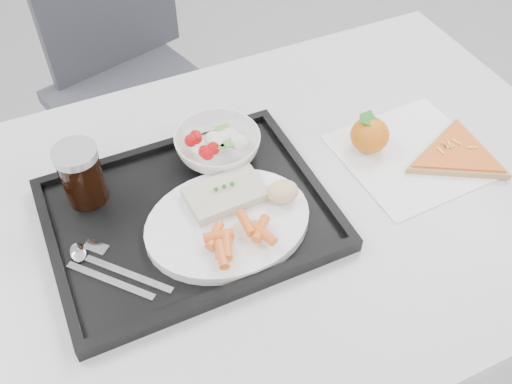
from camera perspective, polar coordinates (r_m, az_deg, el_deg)
table at (r=1.03m, az=1.06°, el=-3.26°), size 1.20×0.80×0.75m
chair at (r=1.69m, az=-12.83°, el=12.62°), size 0.52×0.52×0.93m
tray at (r=0.95m, az=-6.70°, el=-2.40°), size 0.45×0.35×0.03m
dinner_plate at (r=0.91m, az=-2.83°, el=-3.10°), size 0.27×0.27×0.02m
fish_fillet at (r=0.93m, az=-3.06°, el=-0.17°), size 0.13×0.08×0.02m
bread_roll at (r=0.93m, az=2.68°, el=0.02°), size 0.06×0.06×0.03m
salad_bowl at (r=1.02m, az=-3.85°, el=4.64°), size 0.15×0.15×0.05m
cola_glass at (r=0.96m, az=-17.10°, el=1.75°), size 0.07×0.07×0.11m
cutlery at (r=0.90m, az=-15.01°, el=-7.18°), size 0.14×0.15×0.01m
napkin at (r=1.09m, az=15.33°, el=3.60°), size 0.26×0.25×0.00m
tangerine at (r=1.06m, az=11.31°, el=5.62°), size 0.09×0.09×0.07m
pizza_slice at (r=1.10m, az=19.48°, el=3.54°), size 0.23×0.23×0.02m
carrot_pile at (r=0.87m, az=-2.14°, el=-4.59°), size 0.11×0.09×0.02m
salad_contents at (r=1.01m, az=-3.93°, el=5.06°), size 0.10×0.07×0.03m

